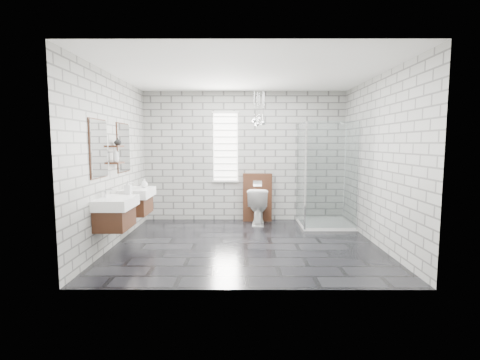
{
  "coord_description": "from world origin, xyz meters",
  "views": [
    {
      "loc": [
        -0.07,
        -5.52,
        1.62
      ],
      "look_at": [
        -0.09,
        0.35,
        1.01
      ],
      "focal_mm": 26.0,
      "sensor_mm": 36.0,
      "label": 1
    }
  ],
  "objects_px": {
    "toilet": "(258,206)",
    "shower_enclosure": "(322,201)",
    "vanity_left": "(113,204)",
    "vanity_right": "(135,194)",
    "cistern_panel": "(257,197)"
  },
  "relations": [
    {
      "from": "shower_enclosure",
      "to": "toilet",
      "type": "height_order",
      "value": "shower_enclosure"
    },
    {
      "from": "vanity_left",
      "to": "cistern_panel",
      "type": "relative_size",
      "value": 1.57
    },
    {
      "from": "vanity_right",
      "to": "cistern_panel",
      "type": "xyz_separation_m",
      "value": [
        2.18,
        1.27,
        -0.26
      ]
    },
    {
      "from": "vanity_right",
      "to": "shower_enclosure",
      "type": "bearing_deg",
      "value": 12.39
    },
    {
      "from": "vanity_left",
      "to": "vanity_right",
      "type": "xyz_separation_m",
      "value": [
        0.0,
        1.04,
        0.0
      ]
    },
    {
      "from": "vanity_right",
      "to": "toilet",
      "type": "bearing_deg",
      "value": 24.41
    },
    {
      "from": "vanity_left",
      "to": "vanity_right",
      "type": "relative_size",
      "value": 1.0
    },
    {
      "from": "vanity_left",
      "to": "toilet",
      "type": "relative_size",
      "value": 2.14
    },
    {
      "from": "cistern_panel",
      "to": "toilet",
      "type": "relative_size",
      "value": 1.36
    },
    {
      "from": "vanity_left",
      "to": "shower_enclosure",
      "type": "bearing_deg",
      "value": 27.69
    },
    {
      "from": "vanity_right",
      "to": "vanity_left",
      "type": "bearing_deg",
      "value": -90.0
    },
    {
      "from": "cistern_panel",
      "to": "toilet",
      "type": "distance_m",
      "value": 0.31
    },
    {
      "from": "cistern_panel",
      "to": "toilet",
      "type": "height_order",
      "value": "cistern_panel"
    },
    {
      "from": "toilet",
      "to": "shower_enclosure",
      "type": "bearing_deg",
      "value": 173.11
    },
    {
      "from": "vanity_left",
      "to": "toilet",
      "type": "bearing_deg",
      "value": 42.98
    }
  ]
}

